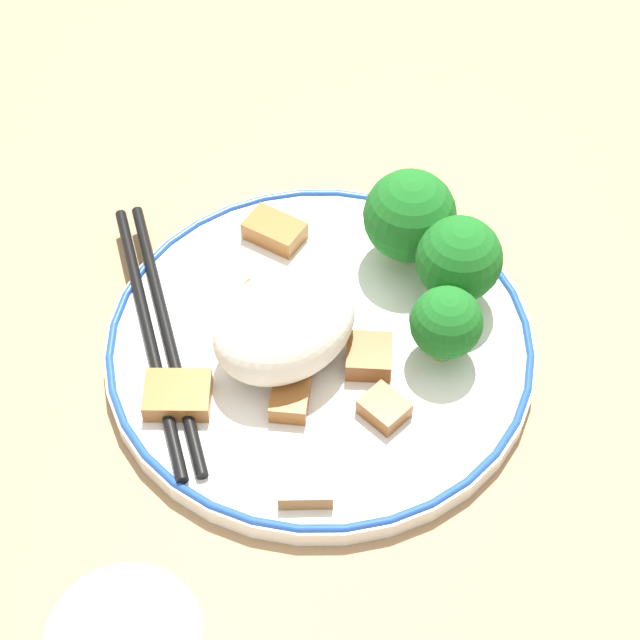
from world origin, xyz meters
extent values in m
plane|color=#9E7A56|center=(0.00, 0.00, 0.00)|extent=(3.00, 3.00, 0.00)
cylinder|color=white|center=(0.00, 0.00, 0.01)|extent=(0.26, 0.26, 0.01)
torus|color=#1E479E|center=(0.00, 0.00, 0.01)|extent=(0.26, 0.26, 0.01)
ellipsoid|color=white|center=(0.02, -0.01, 0.04)|extent=(0.09, 0.07, 0.05)
cylinder|color=#7FB756|center=(-0.05, 0.05, 0.02)|extent=(0.01, 0.01, 0.01)
sphere|color=#19601E|center=(-0.05, 0.05, 0.04)|extent=(0.04, 0.04, 0.04)
cylinder|color=#7FB756|center=(-0.09, 0.03, 0.02)|extent=(0.02, 0.02, 0.02)
sphere|color=#19601E|center=(-0.09, 0.03, 0.05)|extent=(0.05, 0.05, 0.05)
cylinder|color=#7FB756|center=(-0.09, -0.02, 0.02)|extent=(0.01, 0.01, 0.02)
sphere|color=#19601E|center=(-0.09, -0.02, 0.05)|extent=(0.06, 0.06, 0.06)
cube|color=brown|center=(-0.01, 0.03, 0.02)|extent=(0.04, 0.04, 0.01)
cube|color=#9E6633|center=(0.07, 0.07, 0.02)|extent=(0.04, 0.04, 0.01)
cube|color=#995B28|center=(0.09, -0.02, 0.02)|extent=(0.05, 0.05, 0.01)
cube|color=#995B28|center=(-0.03, -0.08, 0.02)|extent=(0.03, 0.04, 0.01)
cube|color=brown|center=(0.04, 0.02, 0.02)|extent=(0.04, 0.04, 0.01)
cube|color=brown|center=(0.01, -0.04, 0.02)|extent=(0.03, 0.03, 0.01)
cube|color=brown|center=(0.01, 0.06, 0.02)|extent=(0.02, 0.03, 0.01)
cylinder|color=black|center=(0.08, -0.07, 0.02)|extent=(0.09, 0.20, 0.01)
cylinder|color=black|center=(0.07, -0.06, 0.02)|extent=(0.09, 0.20, 0.01)
camera|label=1|loc=(0.25, 0.30, 0.53)|focal=60.00mm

